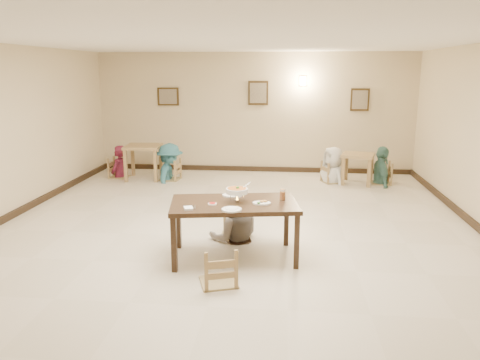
# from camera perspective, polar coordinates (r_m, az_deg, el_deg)

# --- Properties ---
(floor) EXTENTS (10.00, 10.00, 0.00)m
(floor) POSITION_cam_1_polar(r_m,az_deg,el_deg) (7.38, -1.11, -6.99)
(floor) COLOR beige
(floor) RESTS_ON ground
(ceiling) EXTENTS (10.00, 10.00, 0.00)m
(ceiling) POSITION_cam_1_polar(r_m,az_deg,el_deg) (6.94, -1.23, 16.93)
(ceiling) COLOR white
(ceiling) RESTS_ON wall_back
(wall_back) EXTENTS (10.00, 0.00, 10.00)m
(wall_back) POSITION_cam_1_polar(r_m,az_deg,el_deg) (11.95, 1.74, 8.17)
(wall_back) COLOR beige
(wall_back) RESTS_ON floor
(wall_front) EXTENTS (10.00, 0.00, 10.00)m
(wall_front) POSITION_cam_1_polar(r_m,az_deg,el_deg) (2.31, -16.72, -14.43)
(wall_front) COLOR beige
(wall_front) RESTS_ON floor
(baseboard_back) EXTENTS (8.00, 0.06, 0.12)m
(baseboard_back) POSITION_cam_1_polar(r_m,az_deg,el_deg) (12.14, 1.68, 1.37)
(baseboard_back) COLOR black
(baseboard_back) RESTS_ON floor
(picture_a) EXTENTS (0.55, 0.04, 0.45)m
(picture_a) POSITION_cam_1_polar(r_m,az_deg,el_deg) (12.24, -8.75, 10.02)
(picture_a) COLOR #322310
(picture_a) RESTS_ON wall_back
(picture_b) EXTENTS (0.50, 0.04, 0.60)m
(picture_b) POSITION_cam_1_polar(r_m,az_deg,el_deg) (11.87, 2.23, 10.55)
(picture_b) COLOR #322310
(picture_b) RESTS_ON wall_back
(picture_c) EXTENTS (0.45, 0.04, 0.55)m
(picture_c) POSITION_cam_1_polar(r_m,az_deg,el_deg) (11.99, 14.41, 9.46)
(picture_c) COLOR #322310
(picture_c) RESTS_ON wall_back
(wall_sconce) EXTENTS (0.16, 0.05, 0.22)m
(wall_sconce) POSITION_cam_1_polar(r_m,az_deg,el_deg) (11.85, 7.68, 11.89)
(wall_sconce) COLOR #FFD88C
(wall_sconce) RESTS_ON wall_back
(main_table) EXTENTS (1.84, 1.23, 0.80)m
(main_table) POSITION_cam_1_polar(r_m,az_deg,el_deg) (6.39, -0.72, -3.43)
(main_table) COLOR #322014
(main_table) RESTS_ON floor
(chair_far) EXTENTS (0.43, 0.43, 0.93)m
(chair_far) POSITION_cam_1_polar(r_m,az_deg,el_deg) (7.26, -0.66, -3.50)
(chair_far) COLOR tan
(chair_far) RESTS_ON floor
(chair_near) EXTENTS (0.43, 0.43, 0.93)m
(chair_near) POSITION_cam_1_polar(r_m,az_deg,el_deg) (5.71, -2.67, -8.27)
(chair_near) COLOR tan
(chair_near) RESTS_ON floor
(main_diner) EXTENTS (0.92, 0.78, 1.67)m
(main_diner) POSITION_cam_1_polar(r_m,az_deg,el_deg) (7.07, -0.66, -0.82)
(main_diner) COLOR gray
(main_diner) RESTS_ON floor
(curry_warmer) EXTENTS (0.33, 0.30, 0.27)m
(curry_warmer) POSITION_cam_1_polar(r_m,az_deg,el_deg) (6.33, -0.38, -1.34)
(curry_warmer) COLOR silver
(curry_warmer) RESTS_ON main_table
(rice_plate_far) EXTENTS (0.29, 0.29, 0.07)m
(rice_plate_far) POSITION_cam_1_polar(r_m,az_deg,el_deg) (6.67, -0.95, -1.85)
(rice_plate_far) COLOR white
(rice_plate_far) RESTS_ON main_table
(rice_plate_near) EXTENTS (0.26, 0.26, 0.06)m
(rice_plate_near) POSITION_cam_1_polar(r_m,az_deg,el_deg) (6.00, -1.03, -3.59)
(rice_plate_near) COLOR white
(rice_plate_near) RESTS_ON main_table
(fried_plate) EXTENTS (0.24, 0.24, 0.05)m
(fried_plate) POSITION_cam_1_polar(r_m,az_deg,el_deg) (6.29, 2.64, -2.77)
(fried_plate) COLOR white
(fried_plate) RESTS_ON main_table
(chili_dish) EXTENTS (0.12, 0.12, 0.02)m
(chili_dish) POSITION_cam_1_polar(r_m,az_deg,el_deg) (6.26, -3.39, -2.91)
(chili_dish) COLOR white
(chili_dish) RESTS_ON main_table
(napkin_cutlery) EXTENTS (0.17, 0.23, 0.03)m
(napkin_cutlery) POSITION_cam_1_polar(r_m,az_deg,el_deg) (6.08, -6.28, -3.43)
(napkin_cutlery) COLOR white
(napkin_cutlery) RESTS_ON main_table
(drink_glass) EXTENTS (0.08, 0.08, 0.16)m
(drink_glass) POSITION_cam_1_polar(r_m,az_deg,el_deg) (6.48, 5.21, -1.84)
(drink_glass) COLOR white
(drink_glass) RESTS_ON main_table
(bg_table_left) EXTENTS (0.88, 0.88, 0.82)m
(bg_table_left) POSITION_cam_1_polar(r_m,az_deg,el_deg) (11.39, -11.72, 3.48)
(bg_table_left) COLOR #9F8054
(bg_table_left) RESTS_ON floor
(bg_table_right) EXTENTS (0.85, 0.85, 0.69)m
(bg_table_right) POSITION_cam_1_polar(r_m,az_deg,el_deg) (11.03, 14.18, 2.42)
(bg_table_right) COLOR #9F8054
(bg_table_right) RESTS_ON floor
(bg_chair_ll) EXTENTS (0.43, 0.43, 0.92)m
(bg_chair_ll) POSITION_cam_1_polar(r_m,az_deg,el_deg) (11.70, -14.57, 2.50)
(bg_chair_ll) COLOR tan
(bg_chair_ll) RESTS_ON floor
(bg_chair_lr) EXTENTS (0.44, 0.44, 0.94)m
(bg_chair_lr) POSITION_cam_1_polar(r_m,az_deg,el_deg) (11.21, -8.59, 2.37)
(bg_chair_lr) COLOR tan
(bg_chair_lr) RESTS_ON floor
(bg_chair_rl) EXTENTS (0.43, 0.43, 0.91)m
(bg_chair_rl) POSITION_cam_1_polar(r_m,az_deg,el_deg) (11.06, 11.26, 2.04)
(bg_chair_rl) COLOR tan
(bg_chair_rl) RESTS_ON floor
(bg_chair_rr) EXTENTS (0.44, 0.44, 0.94)m
(bg_chair_rr) POSITION_cam_1_polar(r_m,az_deg,el_deg) (11.19, 16.91, 1.93)
(bg_chair_rr) COLOR tan
(bg_chair_rr) RESTS_ON floor
(bg_diner_a) EXTENTS (0.46, 0.62, 1.58)m
(bg_diner_a) POSITION_cam_1_polar(r_m,az_deg,el_deg) (11.64, -14.67, 4.08)
(bg_diner_a) COLOR maroon
(bg_diner_a) RESTS_ON floor
(bg_diner_b) EXTENTS (0.68, 1.15, 1.75)m
(bg_diner_b) POSITION_cam_1_polar(r_m,az_deg,el_deg) (11.14, -8.66, 4.43)
(bg_diner_b) COLOR teal
(bg_diner_b) RESTS_ON floor
(bg_diner_c) EXTENTS (0.86, 0.97, 1.67)m
(bg_diner_c) POSITION_cam_1_polar(r_m,az_deg,el_deg) (10.99, 11.35, 3.99)
(bg_diner_c) COLOR silver
(bg_diner_c) RESTS_ON floor
(bg_diner_d) EXTENTS (0.48, 1.04, 1.74)m
(bg_diner_d) POSITION_cam_1_polar(r_m,az_deg,el_deg) (11.12, 17.05, 3.94)
(bg_diner_d) COLOR #487C70
(bg_diner_d) RESTS_ON floor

